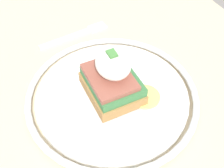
{
  "coord_description": "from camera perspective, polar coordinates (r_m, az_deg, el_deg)",
  "views": [
    {
      "loc": [
        0.29,
        -0.07,
        1.11
      ],
      "look_at": [
        0.04,
        0.06,
        0.79
      ],
      "focal_mm": 45.0,
      "sensor_mm": 36.0,
      "label": 1
    }
  ],
  "objects": [
    {
      "name": "dining_table",
      "position": [
        0.56,
        -7.13,
        -10.0
      ],
      "size": [
        0.98,
        0.78,
        0.75
      ],
      "color": "#C6B28E",
      "rests_on": "ground_plane"
    },
    {
      "name": "plate",
      "position": [
        0.45,
        0.0,
        -2.32
      ],
      "size": [
        0.27,
        0.27,
        0.02
      ],
      "color": "white",
      "rests_on": "dining_table"
    },
    {
      "name": "sandwich",
      "position": [
        0.42,
        0.16,
        1.12
      ],
      "size": [
        0.1,
        0.1,
        0.08
      ],
      "color": "#9E703D",
      "rests_on": "plate"
    },
    {
      "name": "fork",
      "position": [
        0.57,
        -7.03,
        10.0
      ],
      "size": [
        0.03,
        0.14,
        0.0
      ],
      "color": "silver",
      "rests_on": "dining_table"
    }
  ]
}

